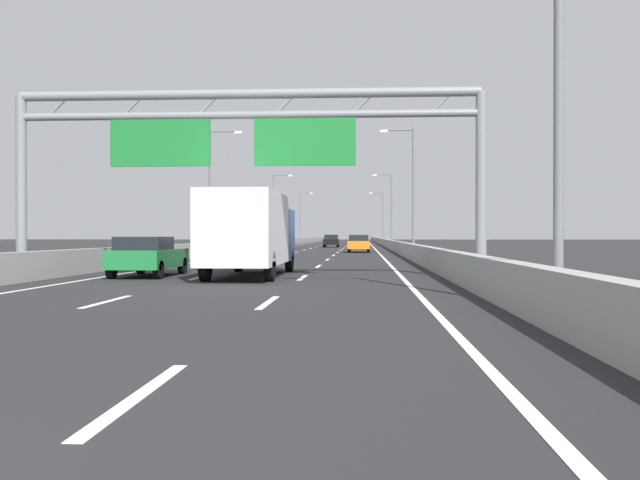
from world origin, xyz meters
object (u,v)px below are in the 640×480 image
Objects in this scene: red_car at (359,239)px; black_car at (331,241)px; sign_gantry at (243,136)px; streetlamp_left_far at (276,205)px; orange_car at (359,243)px; streetlamp_right_far at (390,205)px; box_truck at (250,231)px; green_car at (148,256)px; streetlamp_left_mid at (213,184)px; streetlamp_left_distant at (301,214)px; streetlamp_right_mid at (410,183)px; streetlamp_right_near at (547,35)px; streetlamp_right_distant at (381,214)px.

black_car is (-3.25, -45.67, 0.02)m from red_car.
sign_gantry is 1.67× the size of streetlamp_left_far.
orange_car is at bearing -82.30° from black_car.
streetlamp_right_far is 1.13× the size of box_truck.
green_car is 0.93× the size of black_car.
sign_gantry is at bearing -95.72° from orange_car.
streetlamp_left_mid is 1.00× the size of streetlamp_left_distant.
streetlamp_right_far is at bearing 83.56° from box_truck.
red_car is 45.79m from black_car.
orange_car is at bearing 78.27° from green_car.
streetlamp_right_mid reaches higher than green_car.
streetlamp_left_distant is at bearing 99.51° from black_car.
streetlamp_right_near is at bearing -43.76° from green_car.
streetlamp_left_distant is at bearing 90.00° from streetlamp_left_mid.
streetlamp_right_far is 10.73m from black_car.
streetlamp_right_near is at bearing -90.00° from streetlamp_right_far.
sign_gantry is 30.60m from streetlamp_left_mid.
red_car is 71.13m from orange_car.
orange_car reaches higher than green_car.
streetlamp_right_near is at bearing -51.05° from sign_gantry.
black_car is at bearing 76.91° from streetlamp_left_mid.
streetlamp_right_far is 2.22× the size of green_car.
streetlamp_left_mid is at bearing -100.82° from streetlamp_right_distant.
streetlamp_right_near is 117.23m from streetlamp_right_distant.
sign_gantry is 1.67× the size of streetlamp_right_far.
red_car is at bearing 90.15° from orange_car.
streetlamp_right_near is at bearing -82.74° from streetlamp_left_distant.
streetlamp_right_mid is at bearing -69.09° from streetlamp_left_far.
red_car is (-4.07, 0.26, -4.64)m from streetlamp_right_distant.
red_car is 106.65m from box_truck.
black_car is 25.69m from orange_car.
streetlamp_left_distant is 2.06× the size of black_car.
streetlamp_left_mid reaches higher than sign_gantry.
streetlamp_right_mid is (14.93, 0.00, 0.00)m from streetlamp_left_mid.
streetlamp_left_mid is at bearing 104.61° from box_truck.
streetlamp_left_mid is 2.06× the size of black_car.
sign_gantry reaches higher than box_truck.
streetlamp_right_mid reaches higher than orange_car.
streetlamp_right_near is 1.00× the size of streetlamp_right_distant.
streetlamp_right_near is 78.16m from streetlamp_right_far.
streetlamp_right_distant is at bearing 69.09° from streetlamp_left_far.
red_car is (10.86, 78.41, -4.64)m from streetlamp_left_mid.
streetlamp_right_far reaches higher than black_car.
streetlamp_right_far is 39.08m from streetlamp_right_distant.
streetlamp_right_mid is 2.04× the size of orange_car.
streetlamp_left_mid is 79.30m from red_car.
streetlamp_right_mid is 1.00× the size of streetlamp_right_distant.
red_car is 0.90× the size of orange_car.
streetlamp_right_near is 118.18m from streetlamp_left_distant.
red_car reaches higher than green_car.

